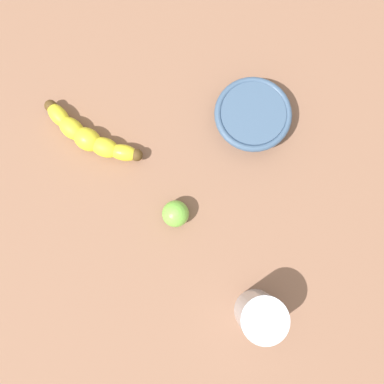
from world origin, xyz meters
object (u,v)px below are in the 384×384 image
object	(u,v)px
banana	(88,137)
ceramic_bowl	(251,117)
smoothie_glass	(258,315)
lime_fruit	(174,214)

from	to	relation	value
banana	ceramic_bowl	bearing A→B (deg)	36.92
smoothie_glass	lime_fruit	bearing A→B (deg)	30.80
lime_fruit	ceramic_bowl	bearing A→B (deg)	-46.98
banana	smoothie_glass	world-z (taller)	smoothie_glass
banana	ceramic_bowl	distance (cm)	28.53
banana	smoothie_glass	size ratio (longest dim) A/B	1.78
lime_fruit	smoothie_glass	bearing A→B (deg)	-149.20
banana	lime_fruit	distance (cm)	20.24
ceramic_bowl	banana	bearing A→B (deg)	87.91
ceramic_bowl	lime_fruit	size ratio (longest dim) A/B	2.91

